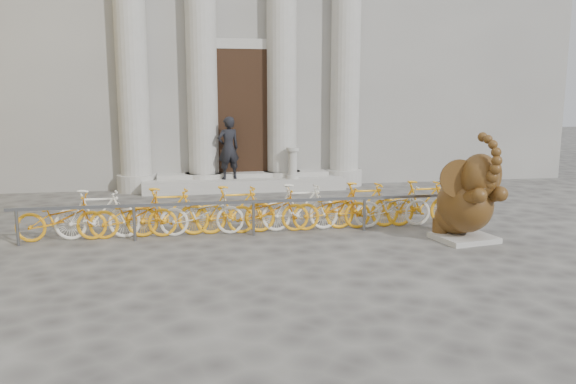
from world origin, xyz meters
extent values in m
plane|color=#474442|center=(0.00, 0.00, 0.00)|extent=(80.00, 80.00, 0.00)
cube|color=gray|center=(0.00, 15.00, 6.00)|extent=(22.00, 10.00, 12.00)
cube|color=black|center=(0.00, 9.92, 2.30)|extent=(2.40, 0.16, 4.00)
cylinder|color=#A8A59E|center=(-3.20, 9.80, 4.00)|extent=(0.90, 0.90, 8.00)
cylinder|color=#A8A59E|center=(-1.20, 9.80, 4.00)|extent=(0.90, 0.90, 8.00)
cylinder|color=#A8A59E|center=(1.20, 9.80, 4.00)|extent=(0.90, 0.90, 8.00)
cylinder|color=#A8A59E|center=(3.20, 9.80, 4.00)|extent=(0.90, 0.90, 8.00)
cube|color=#A8A59E|center=(0.00, 9.40, 0.18)|extent=(6.00, 1.20, 0.36)
cube|color=#A8A59E|center=(3.60, 2.61, 0.05)|extent=(1.21, 1.13, 0.11)
ellipsoid|color=black|center=(3.56, 2.84, 0.43)|extent=(1.03, 0.99, 0.68)
ellipsoid|color=black|center=(3.60, 2.63, 0.72)|extent=(1.23, 1.44, 1.11)
cylinder|color=black|center=(3.25, 2.93, 0.25)|extent=(0.37, 0.37, 0.28)
cylinder|color=black|center=(3.82, 3.03, 0.25)|extent=(0.37, 0.37, 0.28)
cylinder|color=black|center=(3.44, 2.17, 0.94)|extent=(0.36, 0.67, 0.42)
cylinder|color=black|center=(3.90, 2.25, 0.94)|extent=(0.36, 0.67, 0.42)
ellipsoid|color=black|center=(3.66, 2.25, 1.32)|extent=(0.83, 0.80, 0.85)
cylinder|color=black|center=(3.28, 2.32, 1.28)|extent=(0.72, 0.15, 0.72)
cylinder|color=black|center=(4.00, 2.44, 1.28)|extent=(0.66, 0.39, 0.72)
cone|color=beige|center=(3.57, 2.02, 1.15)|extent=(0.17, 0.25, 0.11)
cone|color=beige|center=(3.83, 2.06, 1.15)|extent=(0.10, 0.25, 0.11)
cube|color=slate|center=(-0.42, 3.74, 0.70)|extent=(9.37, 0.06, 0.06)
cylinder|color=slate|center=(-4.91, 3.74, 0.35)|extent=(0.06, 0.06, 0.70)
cylinder|color=slate|center=(-2.76, 3.74, 0.35)|extent=(0.06, 0.06, 0.70)
cylinder|color=slate|center=(-0.42, 3.74, 0.35)|extent=(0.06, 0.06, 0.70)
cylinder|color=slate|center=(1.92, 3.74, 0.35)|extent=(0.06, 0.06, 0.70)
cylinder|color=slate|center=(4.06, 3.74, 0.35)|extent=(0.06, 0.06, 0.70)
imported|color=#FDA816|center=(-4.17, 3.99, 0.50)|extent=(1.70, 0.50, 1.00)
imported|color=white|center=(-3.49, 3.99, 0.50)|extent=(1.66, 0.47, 1.00)
imported|color=#FDA816|center=(-2.80, 3.99, 0.50)|extent=(1.70, 0.50, 1.00)
imported|color=#FDA816|center=(-2.12, 3.99, 0.50)|extent=(1.66, 0.47, 1.00)
imported|color=white|center=(-1.44, 3.99, 0.50)|extent=(1.70, 0.50, 1.00)
imported|color=#FDA816|center=(-0.76, 3.99, 0.50)|extent=(1.66, 0.47, 1.00)
imported|color=#FDA816|center=(-0.08, 3.99, 0.50)|extent=(1.70, 0.50, 1.00)
imported|color=white|center=(0.60, 3.99, 0.50)|extent=(1.66, 0.47, 1.00)
imported|color=#FDA816|center=(1.28, 3.99, 0.50)|extent=(1.70, 0.50, 1.00)
imported|color=#FDA816|center=(1.96, 3.99, 0.50)|extent=(1.66, 0.47, 1.00)
imported|color=white|center=(2.64, 3.99, 0.50)|extent=(1.70, 0.50, 1.00)
imported|color=#FDA816|center=(3.32, 3.99, 0.50)|extent=(1.66, 0.47, 1.00)
imported|color=black|center=(-0.49, 9.32, 1.29)|extent=(0.79, 0.64, 1.85)
cylinder|color=#A8A59E|center=(1.41, 9.10, 0.42)|extent=(0.38, 0.38, 0.11)
cylinder|color=#A8A59E|center=(1.41, 9.10, 0.79)|extent=(0.26, 0.26, 0.85)
cylinder|color=#A8A59E|center=(1.41, 9.10, 1.24)|extent=(0.38, 0.38, 0.09)
camera|label=1|loc=(-1.73, -7.32, 2.79)|focal=35.00mm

